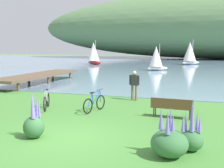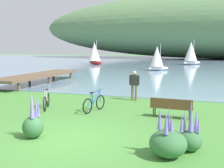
# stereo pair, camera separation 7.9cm
# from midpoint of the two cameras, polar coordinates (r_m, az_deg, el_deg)

# --- Properties ---
(ground_plane) EXTENTS (200.00, 200.00, 0.00)m
(ground_plane) POSITION_cam_midpoint_polar(r_m,az_deg,el_deg) (9.56, -9.03, -11.08)
(ground_plane) COLOR #478438
(bay_water) EXTENTS (180.00, 80.00, 0.04)m
(bay_water) POSITION_cam_midpoint_polar(r_m,az_deg,el_deg) (56.27, 13.89, 4.33)
(bay_water) COLOR #7A99B2
(bay_water) RESTS_ON ground
(distant_hillside) EXTENTS (100.52, 28.00, 17.56)m
(distant_hillside) POSITION_cam_midpoint_polar(r_m,az_deg,el_deg) (78.76, 21.09, 11.34)
(distant_hillside) COLOR #567A4C
(distant_hillside) RESTS_ON bay_water
(park_bench_near_camera) EXTENTS (1.82, 0.58, 0.88)m
(park_bench_near_camera) POSITION_cam_midpoint_polar(r_m,az_deg,el_deg) (12.16, 12.13, -4.55)
(park_bench_near_camera) COLOR brown
(park_bench_near_camera) RESTS_ON ground
(bicycle_leaning_near_bench) EXTENTS (0.47, 1.74, 1.01)m
(bicycle_leaning_near_bench) POSITION_cam_midpoint_polar(r_m,az_deg,el_deg) (13.15, -3.82, -4.03)
(bicycle_leaning_near_bench) COLOR black
(bicycle_leaning_near_bench) RESTS_ON ground
(bicycle_beside_path) EXTENTS (0.75, 1.65, 1.01)m
(bicycle_beside_path) POSITION_cam_midpoint_polar(r_m,az_deg,el_deg) (14.06, -13.59, -3.46)
(bicycle_beside_path) COLOR black
(bicycle_beside_path) RESTS_ON ground
(person_at_shoreline) EXTENTS (0.61, 0.24, 1.71)m
(person_at_shoreline) POSITION_cam_midpoint_polar(r_m,az_deg,el_deg) (15.84, 4.51, 0.09)
(person_at_shoreline) COLOR #72604C
(person_at_shoreline) RESTS_ON ground
(echium_bush_closest_to_camera) EXTENTS (0.72, 0.72, 1.53)m
(echium_bush_closest_to_camera) POSITION_cam_midpoint_polar(r_m,az_deg,el_deg) (8.59, 15.90, -10.65)
(echium_bush_closest_to_camera) COLOR #386B3D
(echium_bush_closest_to_camera) RESTS_ON ground
(echium_bush_mid_cluster) EXTENTS (1.05, 1.05, 1.41)m
(echium_bush_mid_cluster) POSITION_cam_midpoint_polar(r_m,az_deg,el_deg) (7.98, 11.55, -11.78)
(echium_bush_mid_cluster) COLOR #386B3D
(echium_bush_mid_cluster) RESTS_ON ground
(echium_bush_far_cluster) EXTENTS (0.71, 0.71, 1.62)m
(echium_bush_far_cluster) POSITION_cam_midpoint_polar(r_m,az_deg,el_deg) (9.72, -16.15, -8.12)
(echium_bush_far_cluster) COLOR #386B3D
(echium_bush_far_cluster) RESTS_ON ground
(sailboat_nearest_to_shore) EXTENTS (3.61, 3.01, 4.23)m
(sailboat_nearest_to_shore) POSITION_cam_midpoint_polar(r_m,az_deg,el_deg) (49.11, -3.88, 6.43)
(sailboat_nearest_to_shore) COLOR #B22323
(sailboat_nearest_to_shore) RESTS_ON bay_water
(sailboat_toward_hillside) EXTENTS (3.46, 3.45, 4.33)m
(sailboat_toward_hillside) POSITION_cam_midpoint_polar(r_m,az_deg,el_deg) (49.90, 15.84, 6.23)
(sailboat_toward_hillside) COLOR white
(sailboat_toward_hillside) RESTS_ON bay_water
(sailboat_far_off) EXTENTS (2.86, 2.62, 3.45)m
(sailboat_far_off) POSITION_cam_midpoint_polar(r_m,az_deg,el_deg) (36.44, 9.12, 5.36)
(sailboat_far_off) COLOR white
(sailboat_far_off) RESTS_ON bay_water
(pier_dock) EXTENTS (2.40, 10.00, 0.80)m
(pier_dock) POSITION_cam_midpoint_polar(r_m,az_deg,el_deg) (24.10, -15.14, 1.74)
(pier_dock) COLOR brown
(pier_dock) RESTS_ON ground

